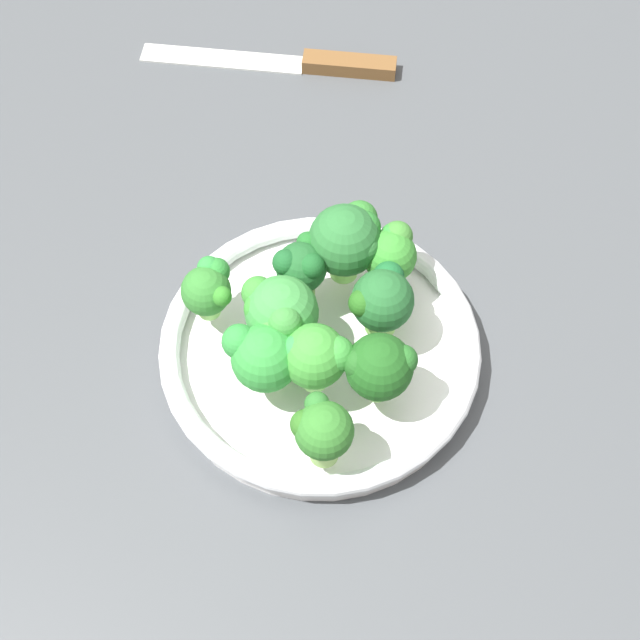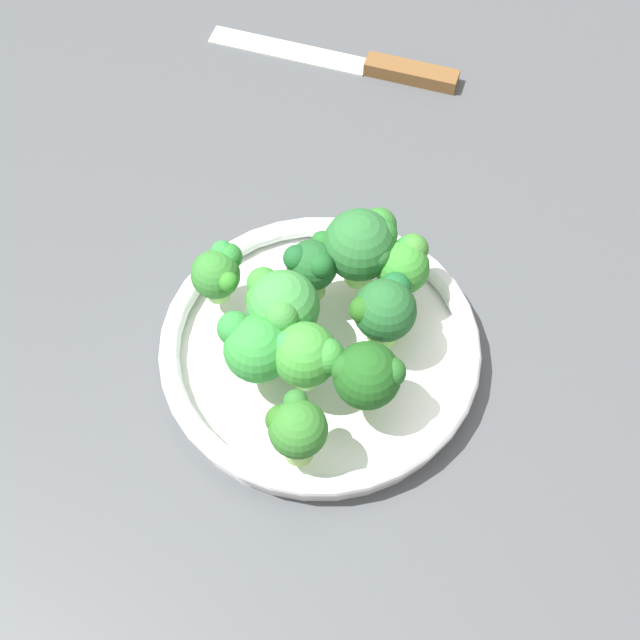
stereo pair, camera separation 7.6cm
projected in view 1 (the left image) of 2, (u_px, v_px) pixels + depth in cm
name	position (u px, v px, depth cm)	size (l,w,h in cm)	color
ground_plane	(359.00, 361.00, 82.32)	(130.00, 130.00, 2.50)	#484C50
bowl	(320.00, 350.00, 79.60)	(26.45, 26.45, 3.12)	white
broccoli_floret_0	(303.00, 265.00, 77.82)	(4.26, 4.75, 5.86)	#82B058
broccoli_floret_1	(208.00, 288.00, 77.43)	(4.59, 4.81, 5.00)	#91D467
broccoli_floret_2	(264.00, 353.00, 73.50)	(6.10, 6.32, 6.13)	#77B260
broccoli_floret_3	(322.00, 430.00, 69.63)	(4.64, 4.39, 6.30)	#91C161
broccoli_floret_4	(348.00, 239.00, 78.28)	(6.04, 6.75, 7.51)	#90D462
broccoli_floret_5	(379.00, 367.00, 72.63)	(5.23, 5.23, 6.38)	#8CD063
broccoli_floret_6	(391.00, 252.00, 78.58)	(4.45, 4.87, 5.80)	#92C167
broccoli_floret_7	(317.00, 357.00, 72.91)	(5.32, 5.09, 6.43)	#84CB65
broccoli_floret_8	(382.00, 300.00, 75.95)	(5.04, 5.92, 6.36)	#80C053
broccoli_floret_9	(279.00, 312.00, 75.12)	(6.57, 5.84, 6.72)	#7BC35E
knife	(303.00, 63.00, 99.51)	(23.59, 16.54, 1.50)	silver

